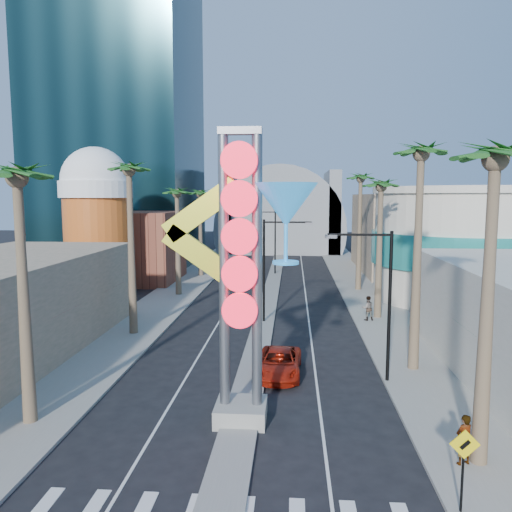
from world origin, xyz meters
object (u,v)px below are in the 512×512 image
at_px(pedestrian_a, 464,440).
at_px(pedestrian_b, 368,308).
at_px(red_pickup, 279,363).
at_px(neon_sign, 260,255).

xyz_separation_m(pedestrian_a, pedestrian_b, (-0.34, 21.05, 0.02)).
height_order(red_pickup, pedestrian_b, pedestrian_b).
distance_m(neon_sign, red_pickup, 8.80).
height_order(red_pickup, pedestrian_a, pedestrian_a).
distance_m(red_pickup, pedestrian_b, 13.77).
distance_m(red_pickup, pedestrian_a, 11.26).
bearing_deg(pedestrian_a, neon_sign, -45.01).
xyz_separation_m(neon_sign, pedestrian_b, (7.22, 17.88, -6.20)).
bearing_deg(pedestrian_a, pedestrian_b, -111.35).
height_order(neon_sign, pedestrian_b, neon_sign).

